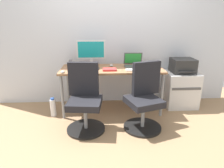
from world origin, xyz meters
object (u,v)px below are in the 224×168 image
object	(u,v)px
office_chair_right	(144,99)
side_cabinet	(180,89)
water_bottle_on_floor	(53,107)
printer	(183,66)
open_laptop	(134,63)
coffee_mug	(70,67)
office_chair_left	(85,101)
desktop_monitor	(91,51)

from	to	relation	value
office_chair_right	side_cabinet	distance (m)	1.08
office_chair_right	water_bottle_on_floor	bearing A→B (deg)	163.74
printer	open_laptop	size ratio (longest dim) A/B	1.29
office_chair_right	coffee_mug	size ratio (longest dim) A/B	10.22
water_bottle_on_floor	printer	bearing A→B (deg)	7.94
office_chair_right	water_bottle_on_floor	size ratio (longest dim) A/B	3.03
printer	open_laptop	distance (m)	0.86
office_chair_left	water_bottle_on_floor	size ratio (longest dim) A/B	3.03
printer	desktop_monitor	xyz separation A→B (m)	(-1.57, 0.07, 0.25)
office_chair_right	water_bottle_on_floor	distance (m)	1.47
desktop_monitor	open_laptop	xyz separation A→B (m)	(0.71, -0.08, -0.20)
office_chair_right	open_laptop	distance (m)	0.80
office_chair_right	desktop_monitor	bearing A→B (deg)	134.29
printer	water_bottle_on_floor	xyz separation A→B (m)	(-2.19, -0.31, -0.59)
side_cabinet	coffee_mug	distance (m)	1.96
printer	side_cabinet	bearing A→B (deg)	90.00
coffee_mug	desktop_monitor	bearing A→B (deg)	36.96
desktop_monitor	office_chair_right	bearing A→B (deg)	-45.71
desktop_monitor	printer	bearing A→B (deg)	-2.66
side_cabinet	coffee_mug	xyz separation A→B (m)	(-1.89, -0.17, 0.48)
office_chair_right	side_cabinet	world-z (taller)	office_chair_right
office_chair_left	desktop_monitor	world-z (taller)	desktop_monitor
office_chair_right	open_laptop	bearing A→B (deg)	94.08
office_chair_left	office_chair_right	bearing A→B (deg)	-0.21
office_chair_right	coffee_mug	xyz separation A→B (m)	(-1.09, 0.54, 0.36)
desktop_monitor	coffee_mug	xyz separation A→B (m)	(-0.32, -0.24, -0.20)
water_bottle_on_floor	open_laptop	xyz separation A→B (m)	(1.33, 0.30, 0.65)
office_chair_left	open_laptop	world-z (taller)	open_laptop
printer	coffee_mug	xyz separation A→B (m)	(-1.89, -0.17, 0.05)
office_chair_left	coffee_mug	distance (m)	0.69
office_chair_left	water_bottle_on_floor	xyz separation A→B (m)	(-0.55, 0.40, -0.28)
water_bottle_on_floor	desktop_monitor	bearing A→B (deg)	31.33
water_bottle_on_floor	coffee_mug	world-z (taller)	coffee_mug
office_chair_right	printer	world-z (taller)	office_chair_right
side_cabinet	open_laptop	size ratio (longest dim) A/B	1.99
office_chair_left	desktop_monitor	distance (m)	0.97
office_chair_right	side_cabinet	xyz separation A→B (m)	(0.81, 0.71, -0.11)
office_chair_left	side_cabinet	bearing A→B (deg)	23.29
office_chair_right	water_bottle_on_floor	xyz separation A→B (m)	(-1.38, 0.40, -0.28)
desktop_monitor	side_cabinet	bearing A→B (deg)	-2.62
office_chair_right	open_laptop	size ratio (longest dim) A/B	3.03
side_cabinet	open_laptop	xyz separation A→B (m)	(-0.86, -0.00, 0.48)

